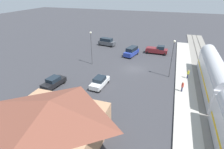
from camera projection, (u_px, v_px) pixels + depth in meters
name	position (u px, v px, depth m)	size (l,w,h in m)	color
ground_plane	(134.00, 69.00, 37.55)	(200.00, 200.00, 0.00)	#38383D
railway_track	(207.00, 78.00, 33.46)	(4.80, 70.00, 0.30)	gray
platform	(184.00, 75.00, 34.60)	(3.20, 46.00, 0.30)	#B7B2A8
station_building	(53.00, 121.00, 18.79)	(11.00, 9.15, 5.43)	tan
pedestrian_on_platform	(188.00, 73.00, 32.66)	(0.36, 0.36, 1.71)	#23284C
pedestrian_waiting_far	(182.00, 86.00, 28.50)	(0.36, 0.36, 1.71)	#23284C
sedan_black	(54.00, 82.00, 30.55)	(2.47, 4.72, 1.74)	black
suv_blue	(132.00, 51.00, 44.16)	(3.07, 5.23, 2.22)	#283D9E
sedan_white	(100.00, 82.00, 30.61)	(2.13, 4.61, 1.74)	white
pickup_maroon	(157.00, 50.00, 45.65)	(5.42, 2.52, 2.14)	maroon
suv_charcoal	(107.00, 42.00, 51.89)	(5.15, 2.98, 2.22)	#47494F
light_pole_near_platform	(172.00, 54.00, 32.21)	(0.44, 0.44, 7.19)	#515156
light_pole_lot_center	(91.00, 44.00, 37.79)	(0.44, 0.44, 7.27)	#515156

